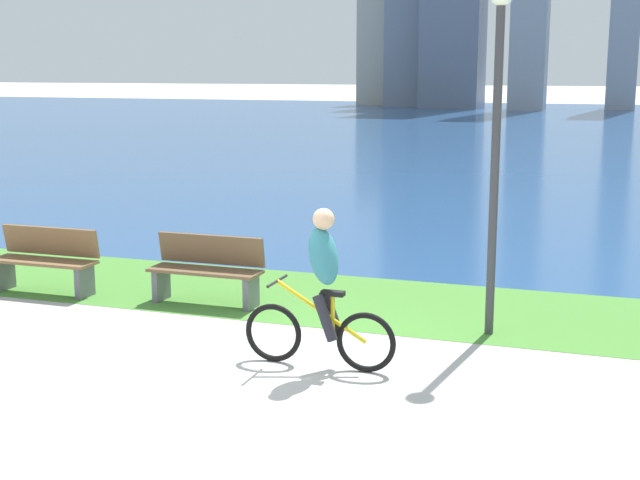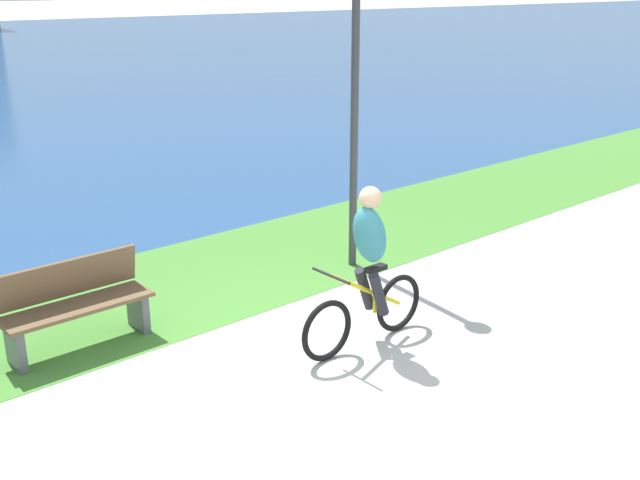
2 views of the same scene
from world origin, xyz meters
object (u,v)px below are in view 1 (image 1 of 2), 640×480
cyclist_lead (322,289)px  lamppost_tall (497,109)px  bench_far_along_path (207,270)px  bench_near_path (46,261)px

cyclist_lead → lamppost_tall: (1.46, 1.74, 1.77)m
bench_far_along_path → lamppost_tall: lamppost_tall is taller
bench_far_along_path → cyclist_lead: bearing=-40.3°
cyclist_lead → bench_far_along_path: size_ratio=1.11×
cyclist_lead → bench_far_along_path: 2.97m
bench_far_along_path → lamppost_tall: bearing=-2.5°
bench_near_path → bench_far_along_path: (2.35, 0.20, 0.00)m
cyclist_lead → bench_far_along_path: bearing=139.7°
bench_near_path → lamppost_tall: lamppost_tall is taller
cyclist_lead → bench_near_path: size_ratio=1.11×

